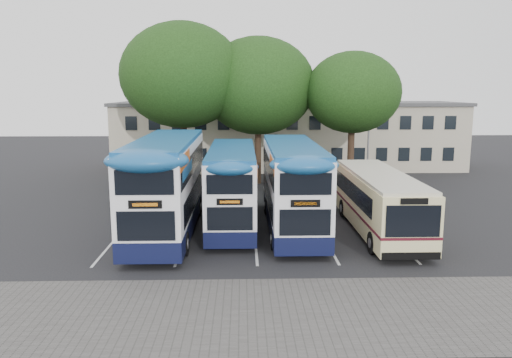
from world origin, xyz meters
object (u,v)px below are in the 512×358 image
Objects in this scene: tree_mid at (258,86)px; lamp_post at (369,118)px; bus_dd_right at (292,182)px; bus_single at (378,199)px; bus_dd_left at (167,181)px; bus_dd_mid at (232,183)px; tree_left at (182,75)px; tree_right at (353,93)px.

lamp_post is at bearing 9.18° from tree_mid.
lamp_post reaches higher than bus_dd_right.
bus_dd_left is at bearing 178.63° from bus_single.
bus_dd_left is at bearing -159.25° from bus_dd_mid.
tree_left reaches higher than bus_dd_left.
tree_mid is 15.38m from bus_dd_left.
tree_right is at bearing -3.27° from tree_left.
tree_right is at bearing 64.05° from bus_dd_right.
bus_single is at bearing -9.26° from bus_dd_right.
bus_dd_left is 6.57m from bus_dd_right.
tree_mid is at bearing 9.54° from tree_left.
bus_dd_mid is 0.94× the size of bus_dd_right.
tree_mid is at bearing 81.72° from bus_dd_mid.
tree_mid is 1.04× the size of bus_dd_right.
bus_dd_right is 4.57m from bus_single.
tree_right reaches higher than bus_single.
tree_left is 5.83m from tree_mid.
bus_dd_left reaches higher than bus_single.
tree_right is 0.86× the size of bus_dd_left.
bus_dd_left is at bearing -110.64° from tree_mid.
tree_mid is at bearing 69.36° from bus_dd_left.
bus_dd_right is (1.42, -13.17, -5.12)m from tree_mid.
tree_mid is at bearing 112.89° from bus_single.
tree_right reaches higher than lamp_post.
lamp_post is 0.89× the size of tree_right.
bus_dd_right is at bearing 170.74° from bus_single.
lamp_post is at bearing 9.32° from tree_left.
tree_right is 17.61m from bus_dd_left.
lamp_post is at bearing 56.11° from tree_right.
lamp_post is at bearing 78.00° from bus_single.
tree_mid reaches higher than bus_dd_left.
tree_left is (-14.84, -2.44, 3.34)m from lamp_post.
lamp_post is 0.77× the size of bus_dd_left.
bus_dd_left is at bearing -87.43° from tree_left.
tree_left is at bearing 120.25° from bus_dd_right.
tree_left is 15.32m from bus_dd_right.
bus_dd_left is (-12.14, -11.95, -4.44)m from tree_right.
tree_mid is (5.70, 0.96, -0.78)m from tree_left.
tree_left is 13.91m from bus_dd_left.
lamp_post is 0.79× the size of tree_mid.
bus_dd_mid is at bearing -71.12° from tree_left.
bus_dd_left is 11.04m from bus_single.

